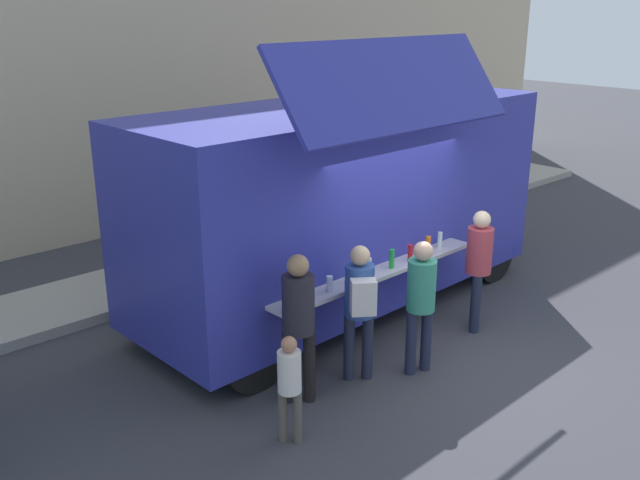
{
  "coord_description": "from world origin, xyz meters",
  "views": [
    {
      "loc": [
        -6.53,
        -5.02,
        4.27
      ],
      "look_at": [
        -0.63,
        1.41,
        1.3
      ],
      "focal_mm": 39.45,
      "sensor_mm": 36.0,
      "label": 1
    }
  ],
  "objects_px": {
    "food_truck_main": "(344,200)",
    "customer_extra_browsing": "(479,260)",
    "trash_bin": "(409,196)",
    "customer_front_ordering": "(421,296)",
    "customer_mid_with_backpack": "(360,301)",
    "customer_rear_waiting": "(298,316)",
    "child_near_queue": "(290,380)"
  },
  "relations": [
    {
      "from": "child_near_queue",
      "to": "customer_front_ordering",
      "type": "bearing_deg",
      "value": -35.75
    },
    {
      "from": "customer_rear_waiting",
      "to": "child_near_queue",
      "type": "relative_size",
      "value": 1.48
    },
    {
      "from": "customer_mid_with_backpack",
      "to": "customer_rear_waiting",
      "type": "relative_size",
      "value": 0.96
    },
    {
      "from": "food_truck_main",
      "to": "customer_front_ordering",
      "type": "height_order",
      "value": "food_truck_main"
    },
    {
      "from": "customer_mid_with_backpack",
      "to": "trash_bin",
      "type": "bearing_deg",
      "value": -18.05
    },
    {
      "from": "customer_front_ordering",
      "to": "customer_extra_browsing",
      "type": "relative_size",
      "value": 0.99
    },
    {
      "from": "food_truck_main",
      "to": "customer_front_ordering",
      "type": "distance_m",
      "value": 2.22
    },
    {
      "from": "child_near_queue",
      "to": "customer_extra_browsing",
      "type": "bearing_deg",
      "value": -32.42
    },
    {
      "from": "trash_bin",
      "to": "customer_front_ordering",
      "type": "xyz_separation_m",
      "value": [
        -4.87,
        -4.34,
        0.55
      ]
    },
    {
      "from": "customer_mid_with_backpack",
      "to": "food_truck_main",
      "type": "bearing_deg",
      "value": -3.17
    },
    {
      "from": "trash_bin",
      "to": "customer_front_ordering",
      "type": "relative_size",
      "value": 0.53
    },
    {
      "from": "food_truck_main",
      "to": "customer_mid_with_backpack",
      "type": "relative_size",
      "value": 3.77
    },
    {
      "from": "food_truck_main",
      "to": "trash_bin",
      "type": "relative_size",
      "value": 7.09
    },
    {
      "from": "trash_bin",
      "to": "customer_mid_with_backpack",
      "type": "xyz_separation_m",
      "value": [
        -5.55,
        -4.0,
        0.58
      ]
    },
    {
      "from": "customer_front_ordering",
      "to": "customer_extra_browsing",
      "type": "distance_m",
      "value": 1.51
    },
    {
      "from": "customer_front_ordering",
      "to": "customer_rear_waiting",
      "type": "xyz_separation_m",
      "value": [
        -1.5,
        0.47,
        0.05
      ]
    },
    {
      "from": "food_truck_main",
      "to": "child_near_queue",
      "type": "bearing_deg",
      "value": -144.48
    },
    {
      "from": "trash_bin",
      "to": "customer_front_ordering",
      "type": "distance_m",
      "value": 6.55
    },
    {
      "from": "trash_bin",
      "to": "customer_rear_waiting",
      "type": "height_order",
      "value": "customer_rear_waiting"
    },
    {
      "from": "customer_extra_browsing",
      "to": "child_near_queue",
      "type": "xyz_separation_m",
      "value": [
        -3.55,
        -0.29,
        -0.3
      ]
    },
    {
      "from": "food_truck_main",
      "to": "child_near_queue",
      "type": "xyz_separation_m",
      "value": [
        -2.76,
        -2.07,
        -0.91
      ]
    },
    {
      "from": "customer_extra_browsing",
      "to": "child_near_queue",
      "type": "bearing_deg",
      "value": 58.86
    },
    {
      "from": "customer_rear_waiting",
      "to": "child_near_queue",
      "type": "distance_m",
      "value": 0.84
    },
    {
      "from": "food_truck_main",
      "to": "trash_bin",
      "type": "height_order",
      "value": "food_truck_main"
    },
    {
      "from": "customer_rear_waiting",
      "to": "customer_extra_browsing",
      "type": "relative_size",
      "value": 1.04
    },
    {
      "from": "customer_mid_with_backpack",
      "to": "customer_extra_browsing",
      "type": "distance_m",
      "value": 2.17
    },
    {
      "from": "food_truck_main",
      "to": "customer_extra_browsing",
      "type": "bearing_deg",
      "value": -67.33
    },
    {
      "from": "food_truck_main",
      "to": "customer_front_ordering",
      "type": "xyz_separation_m",
      "value": [
        -0.7,
        -2.02,
        -0.62
      ]
    },
    {
      "from": "trash_bin",
      "to": "food_truck_main",
      "type": "bearing_deg",
      "value": -150.91
    },
    {
      "from": "customer_front_ordering",
      "to": "customer_extra_browsing",
      "type": "height_order",
      "value": "customer_extra_browsing"
    },
    {
      "from": "customer_extra_browsing",
      "to": "food_truck_main",
      "type": "bearing_deg",
      "value": -11.88
    },
    {
      "from": "trash_bin",
      "to": "customer_rear_waiting",
      "type": "xyz_separation_m",
      "value": [
        -6.37,
        -3.87,
        0.6
      ]
    }
  ]
}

